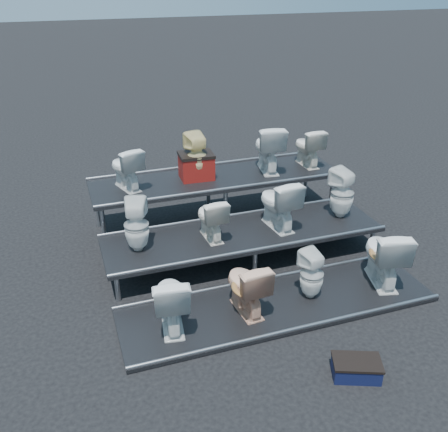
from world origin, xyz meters
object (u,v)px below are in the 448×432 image
object	(u,v)px
toilet_9	(197,157)
toilet_3	(384,255)
toilet_8	(126,168)
toilet_10	(268,148)
toilet_2	(312,274)
toilet_6	(278,203)
toilet_0	(170,300)
step_stool	(356,369)
red_crate	(196,167)
toilet_1	(246,286)
toilet_5	(211,218)
toilet_11	(308,147)
toilet_4	(136,225)
toilet_7	(342,193)

from	to	relation	value
toilet_9	toilet_3	bearing A→B (deg)	118.40
toilet_8	toilet_10	distance (m)	2.44
toilet_2	toilet_6	bearing A→B (deg)	-105.98
toilet_0	toilet_9	world-z (taller)	toilet_9
toilet_2	step_stool	distance (m)	1.47
step_stool	red_crate	bearing A→B (deg)	120.58
toilet_1	toilet_5	distance (m)	1.35
toilet_10	step_stool	distance (m)	4.24
toilet_0	toilet_11	distance (m)	4.15
toilet_4	toilet_11	world-z (taller)	toilet_11
toilet_0	toilet_9	size ratio (longest dim) A/B	0.99
toilet_0	red_crate	xyz separation A→B (m)	(1.11, 2.65, 0.60)
toilet_9	toilet_8	bearing A→B (deg)	-7.93
toilet_10	red_crate	bearing A→B (deg)	7.33
toilet_3	toilet_4	xyz separation A→B (m)	(-3.17, 1.30, 0.35)
toilet_7	step_stool	size ratio (longest dim) A/B	1.58
toilet_4	red_crate	size ratio (longest dim) A/B	1.43
toilet_6	toilet_1	bearing A→B (deg)	46.23
toilet_8	toilet_7	bearing A→B (deg)	139.73
toilet_1	toilet_8	xyz separation A→B (m)	(-1.04, 2.60, 0.77)
toilet_5	toilet_6	size ratio (longest dim) A/B	0.82
toilet_7	toilet_11	size ratio (longest dim) A/B	1.18
toilet_5	toilet_9	size ratio (longest dim) A/B	0.82
toilet_1	toilet_9	xyz separation A→B (m)	(0.12, 2.60, 0.82)
toilet_2	toilet_6	xyz separation A→B (m)	(0.08, 1.30, 0.45)
toilet_7	toilet_9	xyz separation A→B (m)	(-1.99, 1.30, 0.39)
toilet_6	toilet_10	size ratio (longest dim) A/B	0.97
toilet_4	toilet_10	bearing A→B (deg)	-138.71
toilet_9	toilet_6	bearing A→B (deg)	116.41
toilet_0	step_stool	bearing A→B (deg)	148.57
toilet_5	toilet_8	xyz separation A→B (m)	(-0.99, 1.30, 0.42)
toilet_0	toilet_7	world-z (taller)	toilet_7
toilet_3	toilet_7	size ratio (longest dim) A/B	1.07
toilet_4	toilet_9	xyz separation A→B (m)	(1.26, 1.30, 0.41)
toilet_2	toilet_6	world-z (taller)	toilet_6
toilet_6	toilet_11	bearing A→B (deg)	-137.38
toilet_1	toilet_7	size ratio (longest dim) A/B	0.93
toilet_0	step_stool	world-z (taller)	toilet_0
red_crate	toilet_3	bearing A→B (deg)	-51.19
toilet_7	step_stool	distance (m)	3.14
toilet_3	toilet_9	distance (m)	3.32
toilet_3	step_stool	world-z (taller)	toilet_3
toilet_1	red_crate	xyz separation A→B (m)	(0.12, 2.65, 0.62)
toilet_4	toilet_0	bearing A→B (deg)	110.68
toilet_4	toilet_10	xyz separation A→B (m)	(2.53, 1.30, 0.42)
toilet_8	red_crate	world-z (taller)	toilet_8
toilet_1	toilet_2	distance (m)	0.93
toilet_5	toilet_10	size ratio (longest dim) A/B	0.79
toilet_1	toilet_9	size ratio (longest dim) A/B	0.94
toilet_0	toilet_11	xyz separation A→B (m)	(3.14, 2.60, 0.75)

